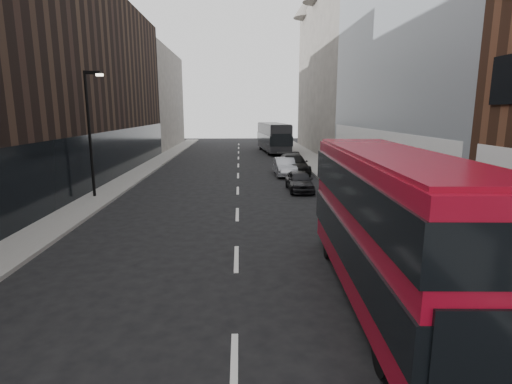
{
  "coord_description": "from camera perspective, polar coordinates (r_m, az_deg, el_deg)",
  "views": [
    {
      "loc": [
        0.14,
        -5.0,
        4.99
      ],
      "look_at": [
        0.64,
        7.22,
        2.5
      ],
      "focal_mm": 28.0,
      "sensor_mm": 36.0,
      "label": 1
    }
  ],
  "objects": [
    {
      "name": "grey_bus",
      "position": [
        49.27,
        2.48,
        7.88
      ],
      "size": [
        3.47,
        11.09,
        3.53
      ],
      "rotation": [
        0.0,
        0.0,
        0.08
      ],
      "color": "black",
      "rests_on": "ground"
    },
    {
      "name": "red_bus",
      "position": [
        10.89,
        18.48,
        -3.88
      ],
      "size": [
        2.82,
        9.97,
        3.99
      ],
      "rotation": [
        0.0,
        0.0,
        -0.05
      ],
      "color": "maroon",
      "rests_on": "ground"
    },
    {
      "name": "car_c",
      "position": [
        32.36,
        5.29,
        3.99
      ],
      "size": [
        2.37,
        5.51,
        1.58
      ],
      "primitive_type": "imported",
      "rotation": [
        0.0,
        0.0,
        0.03
      ],
      "color": "black",
      "rests_on": "ground"
    },
    {
      "name": "building_left_mid",
      "position": [
        36.94,
        -21.36,
        13.85
      ],
      "size": [
        5.0,
        24.0,
        14.0
      ],
      "primitive_type": "cube",
      "color": "black",
      "rests_on": "ground"
    },
    {
      "name": "car_b",
      "position": [
        31.5,
        4.11,
        3.63
      ],
      "size": [
        1.59,
        4.26,
        1.39
      ],
      "primitive_type": "imported",
      "rotation": [
        0.0,
        0.0,
        0.03
      ],
      "color": "#9B9CA4",
      "rests_on": "ground"
    },
    {
      "name": "building_victorian",
      "position": [
        50.49,
        10.99,
        16.6
      ],
      "size": [
        6.5,
        24.0,
        21.0
      ],
      "color": "#655E59",
      "rests_on": "ground"
    },
    {
      "name": "sidewalk_right",
      "position": [
        31.28,
        11.3,
        2.23
      ],
      "size": [
        3.0,
        80.0,
        0.15
      ],
      "primitive_type": "cube",
      "color": "slate",
      "rests_on": "ground"
    },
    {
      "name": "street_lamp",
      "position": [
        24.49,
        -22.59,
        8.74
      ],
      "size": [
        1.06,
        0.22,
        7.0
      ],
      "color": "black",
      "rests_on": "sidewalk_left"
    },
    {
      "name": "building_modern_block",
      "position": [
        28.78,
        22.35,
        20.5
      ],
      "size": [
        5.03,
        22.0,
        20.0
      ],
      "color": "#ADB2B9",
      "rests_on": "ground"
    },
    {
      "name": "sidewalk_left",
      "position": [
        31.48,
        -17.32,
        1.99
      ],
      "size": [
        2.0,
        80.0,
        0.15
      ],
      "primitive_type": "cube",
      "color": "slate",
      "rests_on": "ground"
    },
    {
      "name": "car_a",
      "position": [
        25.43,
        6.24,
        1.59
      ],
      "size": [
        1.54,
        3.79,
        1.29
      ],
      "primitive_type": "imported",
      "rotation": [
        0.0,
        0.0,
        0.0
      ],
      "color": "black",
      "rests_on": "ground"
    },
    {
      "name": "building_left_far",
      "position": [
        58.2,
        -14.23,
        12.64
      ],
      "size": [
        5.0,
        20.0,
        13.0
      ],
      "primitive_type": "cube",
      "color": "#655E59",
      "rests_on": "ground"
    }
  ]
}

